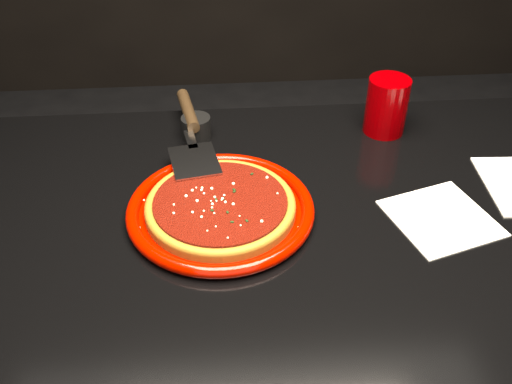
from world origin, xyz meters
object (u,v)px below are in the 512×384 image
Objects in this scene: plate at (221,209)px; pizza_server at (192,131)px; ramekin at (196,127)px; cup at (387,106)px; table at (282,373)px.

pizza_server is (-0.05, 0.20, 0.03)m from plate.
ramekin is at bearing 99.44° from plate.
pizza_server reaches higher than ramekin.
cup is at bearing 35.65° from plate.
pizza_server reaches higher than table.
pizza_server is at bearing -98.66° from ramekin.
table is at bearing -63.36° from ramekin.
pizza_server is 0.05m from ramekin.
table is at bearing -68.66° from pizza_server.
cup is (0.22, 0.29, 0.43)m from table.
cup is at bearing 52.01° from table.
plate reaches higher than table.
table is 0.56m from cup.
plate is 5.36× the size of ramekin.
cup is 0.37m from ramekin.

